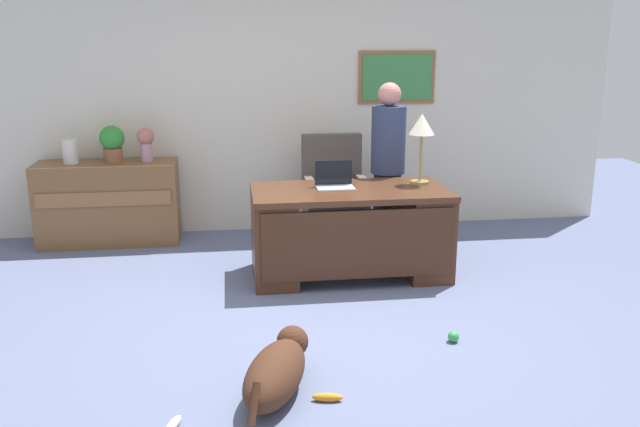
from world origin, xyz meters
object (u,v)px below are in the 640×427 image
object	(u,v)px
dog_toy_bone	(173,425)
dog_toy_plush	(328,397)
credenza	(109,203)
person_standing	(388,167)
laptop	(334,181)
desk	(350,230)
desk_lamp	(422,129)
potted_plant	(112,142)
dog_toy_ball	(453,337)
armchair	(334,195)
vase_with_flowers	(146,142)
dog_lying	(277,371)
vase_empty	(70,151)

from	to	relation	value
dog_toy_bone	dog_toy_plush	world-z (taller)	same
credenza	dog_toy_plush	xyz separation A→B (m)	(1.71, -3.31, -0.39)
person_standing	laptop	distance (m)	0.80
desk	desk_lamp	bearing A→B (deg)	13.88
potted_plant	dog_toy_plush	world-z (taller)	potted_plant
person_standing	laptop	xyz separation A→B (m)	(-0.59, -0.53, -0.01)
person_standing	dog_toy_ball	world-z (taller)	person_standing
dog_toy_plush	dog_toy_ball	bearing A→B (deg)	33.72
armchair	dog_toy_ball	bearing A→B (deg)	-79.45
vase_with_flowers	desk	bearing A→B (deg)	-35.19
desk	person_standing	world-z (taller)	person_standing
armchair	dog_lying	distance (m)	3.07
armchair	desk	bearing A→B (deg)	-91.04
armchair	dog_toy_bone	distance (m)	3.53
person_standing	dog_toy_plush	xyz separation A→B (m)	(-0.97, -2.67, -0.80)
desk_lamp	potted_plant	size ratio (longest dim) A/B	1.70
vase_empty	vase_with_flowers	bearing A→B (deg)	0.00
dog_toy_bone	armchair	bearing A→B (deg)	66.89
vase_with_flowers	potted_plant	size ratio (longest dim) A/B	0.93
vase_with_flowers	person_standing	bearing A→B (deg)	-15.74
potted_plant	dog_toy_bone	world-z (taller)	potted_plant
vase_with_flowers	vase_empty	distance (m)	0.72
dog_toy_ball	dog_toy_bone	xyz separation A→B (m)	(-1.82, -0.81, -0.01)
dog_toy_ball	dog_lying	bearing A→B (deg)	-156.78
person_standing	potted_plant	size ratio (longest dim) A/B	4.48
credenza	desk_lamp	size ratio (longest dim) A/B	2.23
dog_lying	vase_empty	bearing A→B (deg)	118.72
desk	dog_toy_bone	xyz separation A→B (m)	(-1.35, -2.20, -0.39)
potted_plant	dog_toy_plush	xyz separation A→B (m)	(1.63, -3.31, -0.99)
desk	dog_toy_ball	xyz separation A→B (m)	(0.47, -1.39, -0.38)
person_standing	desk_lamp	distance (m)	0.66
credenza	potted_plant	size ratio (longest dim) A/B	3.79
credenza	dog_lying	xyz separation A→B (m)	(1.43, -3.20, -0.26)
armchair	dog_toy_ball	size ratio (longest dim) A/B	13.99
vase_with_flowers	dog_toy_ball	xyz separation A→B (m)	(2.28, -2.67, -0.98)
laptop	dog_toy_ball	bearing A→B (deg)	-68.40
credenza	vase_with_flowers	distance (m)	0.73
potted_plant	dog_toy_bone	size ratio (longest dim) A/B	2.08
vase_with_flowers	vase_empty	bearing A→B (deg)	180.00
credenza	vase_with_flowers	world-z (taller)	vase_with_flowers
credenza	vase_empty	world-z (taller)	vase_empty
armchair	dog_lying	bearing A→B (deg)	-105.14
credenza	dog_toy_bone	bearing A→B (deg)	-76.15
vase_empty	armchair	bearing A→B (deg)	-5.81
credenza	potted_plant	bearing A→B (deg)	0.93
desk	dog_toy_bone	world-z (taller)	desk
vase_with_flowers	potted_plant	xyz separation A→B (m)	(-0.32, 0.00, 0.00)
desk	dog_lying	bearing A→B (deg)	-112.02
dog_toy_bone	credenza	bearing A→B (deg)	103.85
credenza	person_standing	bearing A→B (deg)	-13.46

